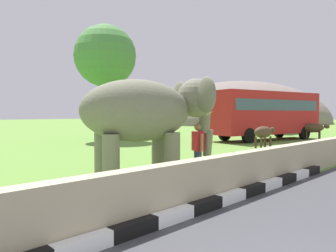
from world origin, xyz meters
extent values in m
cube|color=white|center=(-0.80, 3.57, 0.12)|extent=(0.90, 0.20, 0.24)
cube|color=black|center=(0.10, 3.57, 0.12)|extent=(0.90, 0.20, 0.24)
cube|color=white|center=(1.00, 3.57, 0.12)|extent=(0.90, 0.20, 0.24)
cube|color=black|center=(1.90, 3.57, 0.12)|extent=(0.90, 0.20, 0.24)
cube|color=white|center=(2.80, 3.57, 0.12)|extent=(0.90, 0.20, 0.24)
cube|color=black|center=(3.70, 3.57, 0.12)|extent=(0.90, 0.20, 0.24)
cube|color=white|center=(4.60, 3.57, 0.12)|extent=(0.90, 0.20, 0.24)
cube|color=black|center=(5.50, 3.57, 0.12)|extent=(0.90, 0.20, 0.24)
cube|color=white|center=(6.40, 3.57, 0.12)|extent=(0.90, 0.20, 0.24)
cube|color=black|center=(7.30, 3.57, 0.12)|extent=(0.90, 0.20, 0.24)
cube|color=tan|center=(2.00, 3.87, 0.50)|extent=(28.00, 0.36, 1.00)
cylinder|color=slate|center=(3.50, 6.58, 0.71)|extent=(0.44, 0.44, 1.43)
cylinder|color=slate|center=(3.19, 5.73, 0.71)|extent=(0.44, 0.44, 1.43)
cylinder|color=slate|center=(1.91, 7.16, 0.71)|extent=(0.44, 0.44, 1.43)
cylinder|color=slate|center=(1.60, 6.32, 0.71)|extent=(0.44, 0.44, 1.43)
ellipsoid|color=slate|center=(2.55, 6.45, 2.02)|extent=(3.46, 2.57, 1.70)
sphere|color=slate|center=(4.31, 5.80, 2.40)|extent=(1.16, 1.16, 1.16)
ellipsoid|color=#D84C8C|center=(4.58, 5.70, 2.55)|extent=(0.56, 0.72, 0.44)
ellipsoid|color=slate|center=(4.44, 6.59, 2.45)|extent=(0.54, 0.93, 1.00)
ellipsoid|color=slate|center=(3.90, 5.12, 2.45)|extent=(0.54, 0.93, 1.00)
cylinder|color=slate|center=(4.58, 5.70, 1.85)|extent=(0.47, 0.54, 0.98)
cylinder|color=slate|center=(4.69, 5.66, 1.05)|extent=(0.37, 0.44, 0.83)
cone|color=beige|center=(4.62, 5.99, 1.95)|extent=(0.33, 0.58, 0.22)
cone|color=beige|center=(4.43, 5.46, 1.95)|extent=(0.33, 0.58, 0.22)
cylinder|color=navy|center=(4.46, 5.93, 0.41)|extent=(0.15, 0.15, 0.82)
cylinder|color=navy|center=(4.38, 5.74, 0.41)|extent=(0.15, 0.15, 0.82)
cube|color=red|center=(4.42, 5.84, 1.11)|extent=(0.39, 0.46, 0.58)
cylinder|color=#9E7251|center=(4.53, 6.07, 1.08)|extent=(0.12, 0.13, 0.52)
cylinder|color=#9E7251|center=(4.31, 5.60, 1.08)|extent=(0.13, 0.13, 0.52)
sphere|color=#9E7251|center=(4.42, 5.84, 1.54)|extent=(0.23, 0.23, 0.23)
cube|color=#B21E1E|center=(18.66, 11.19, 2.00)|extent=(9.46, 4.55, 3.00)
cube|color=#3F5160|center=(18.66, 11.19, 2.54)|extent=(8.76, 4.42, 0.76)
cylinder|color=black|center=(21.77, 11.63, 0.50)|extent=(1.04, 0.52, 1.00)
cylinder|color=black|center=(21.23, 9.39, 0.50)|extent=(1.04, 0.52, 1.00)
cylinder|color=black|center=(16.08, 12.98, 0.50)|extent=(1.04, 0.52, 1.00)
cylinder|color=black|center=(15.55, 10.75, 0.50)|extent=(1.04, 0.52, 1.00)
cube|color=teal|center=(29.02, 15.16, 2.00)|extent=(8.31, 3.33, 3.00)
cube|color=#3F5160|center=(29.02, 15.16, 2.54)|extent=(7.67, 3.30, 0.76)
cylinder|color=black|center=(31.48, 16.58, 0.50)|extent=(1.03, 0.40, 1.00)
cylinder|color=black|center=(31.72, 14.29, 0.50)|extent=(1.03, 0.40, 1.00)
cylinder|color=black|center=(26.33, 16.04, 0.50)|extent=(1.03, 0.40, 1.00)
cylinder|color=black|center=(26.56, 13.75, 0.50)|extent=(1.03, 0.40, 1.00)
cylinder|color=#473323|center=(21.83, 8.53, 0.33)|extent=(0.12, 0.12, 0.65)
cylinder|color=#473323|center=(21.50, 8.37, 0.33)|extent=(0.12, 0.12, 0.65)
cylinder|color=#473323|center=(21.43, 9.34, 0.33)|extent=(0.12, 0.12, 0.65)
cylinder|color=#473323|center=(21.11, 9.18, 0.33)|extent=(0.12, 0.12, 0.65)
ellipsoid|color=#473323|center=(21.47, 8.85, 0.90)|extent=(1.19, 1.61, 0.66)
ellipsoid|color=#473323|center=(21.87, 8.02, 1.00)|extent=(0.41, 0.47, 0.32)
cylinder|color=#473323|center=(14.00, 8.75, 0.33)|extent=(0.12, 0.12, 0.65)
cylinder|color=#473323|center=(13.96, 8.39, 0.33)|extent=(0.12, 0.12, 0.65)
cylinder|color=#473323|center=(13.10, 8.83, 0.33)|extent=(0.12, 0.12, 0.65)
cylinder|color=#473323|center=(13.07, 8.47, 0.33)|extent=(0.12, 0.12, 0.65)
ellipsoid|color=#473323|center=(13.53, 8.61, 0.90)|extent=(1.55, 0.74, 0.66)
ellipsoid|color=#473323|center=(14.46, 8.52, 1.00)|extent=(0.42, 0.30, 0.32)
cylinder|color=brown|center=(10.20, 19.25, 2.43)|extent=(0.36, 0.36, 4.87)
sphere|color=#48863F|center=(10.20, 19.25, 6.09)|extent=(4.44, 4.44, 4.44)
ellipsoid|color=slate|center=(55.00, 35.95, 0.00)|extent=(41.79, 33.44, 17.08)
camera|label=1|loc=(-3.04, -0.33, 1.94)|focal=34.29mm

